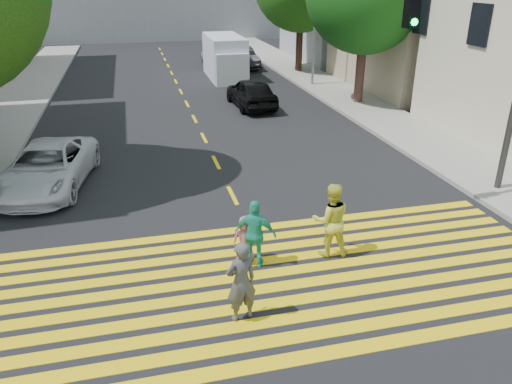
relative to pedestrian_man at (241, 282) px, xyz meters
name	(u,v)px	position (x,y,z in m)	size (l,w,h in m)	color
ground	(292,315)	(1.00, -0.15, -0.85)	(120.00, 120.00, 0.00)	black
sidewalk_left	(25,95)	(-7.50, 21.85, -0.78)	(3.00, 40.00, 0.15)	gray
sidewalk_right	(363,107)	(9.50, 14.85, -0.78)	(3.00, 60.00, 0.15)	gray
crosswalk	(275,280)	(1.00, 1.12, -0.84)	(13.40, 5.30, 0.01)	yellow
lane_line	(178,86)	(1.00, 22.35, -0.85)	(0.12, 34.40, 0.01)	yellow
pedestrian_man	(241,282)	(0.00, 0.00, 0.00)	(0.62, 0.41, 1.70)	#484849
pedestrian_woman	(331,220)	(2.58, 1.90, 0.07)	(0.89, 0.70, 1.84)	#D4D43F
pedestrian_child	(245,239)	(0.54, 2.08, -0.27)	(0.56, 0.37, 1.15)	#BD6583
pedestrian_extra	(255,234)	(0.73, 1.84, -0.03)	(0.96, 0.40, 1.64)	teal
white_sedan	(48,167)	(-4.48, 7.89, -0.17)	(2.27, 4.93, 1.37)	silver
dark_car_near	(251,93)	(4.09, 16.38, -0.10)	(1.76, 4.38, 1.49)	black
silver_car	(216,55)	(4.51, 29.52, -0.19)	(1.84, 4.52, 1.31)	#A2B0BB
dark_car_parked	(241,58)	(6.04, 27.60, -0.12)	(1.54, 4.42, 1.46)	black
white_van	(225,59)	(4.23, 24.09, 0.39)	(2.15, 5.57, 2.62)	silver
traffic_signal	(493,57)	(7.88, 4.00, 3.32)	(4.37, 0.96, 6.44)	#313133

